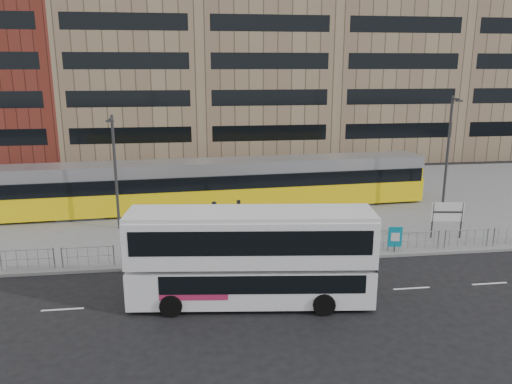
{
  "coord_description": "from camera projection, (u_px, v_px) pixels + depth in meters",
  "views": [
    {
      "loc": [
        -4.28,
        -24.73,
        10.28
      ],
      "look_at": [
        -0.15,
        6.0,
        2.45
      ],
      "focal_mm": 35.0,
      "sensor_mm": 36.0,
      "label": 1
    }
  ],
  "objects": [
    {
      "name": "plaza",
      "position": [
        248.0,
        203.0,
        38.34
      ],
      "size": [
        64.0,
        24.0,
        0.15
      ],
      "primitive_type": "cube",
      "color": "slate",
      "rests_on": "ground"
    },
    {
      "name": "tram",
      "position": [
        222.0,
        184.0,
        36.21
      ],
      "size": [
        30.52,
        4.63,
        3.58
      ],
      "rotation": [
        0.0,
        0.0,
        0.06
      ],
      "color": "yellow",
      "rests_on": "plaza"
    },
    {
      "name": "lamp_post_west",
      "position": [
        115.0,
        168.0,
        31.08
      ],
      "size": [
        0.45,
        1.04,
        7.27
      ],
      "color": "#2D2D30",
      "rests_on": "plaza"
    },
    {
      "name": "station_sign",
      "position": [
        448.0,
        214.0,
        29.95
      ],
      "size": [
        1.92,
        0.37,
        2.22
      ],
      "rotation": [
        0.0,
        0.0,
        -0.15
      ],
      "color": "#2D2D30",
      "rests_on": "plaza"
    },
    {
      "name": "building_row",
      "position": [
        238.0,
        43.0,
        56.8
      ],
      "size": [
        70.4,
        18.4,
        31.2
      ],
      "color": "maroon",
      "rests_on": "ground"
    },
    {
      "name": "traffic_light_west",
      "position": [
        239.0,
        220.0,
        27.24
      ],
      "size": [
        0.23,
        0.25,
        3.1
      ],
      "rotation": [
        0.0,
        0.0,
        0.41
      ],
      "color": "#2D2D30",
      "rests_on": "plaza"
    },
    {
      "name": "ad_panel",
      "position": [
        395.0,
        237.0,
        27.87
      ],
      "size": [
        0.78,
        0.18,
        1.45
      ],
      "rotation": [
        0.0,
        0.0,
        -0.15
      ],
      "color": "#2D2D30",
      "rests_on": "plaza"
    },
    {
      "name": "lamp_post_east",
      "position": [
        448.0,
        150.0,
        34.71
      ],
      "size": [
        0.45,
        1.04,
        8.2
      ],
      "color": "#2D2D30",
      "rests_on": "plaza"
    },
    {
      "name": "ground",
      "position": [
        274.0,
        263.0,
        26.83
      ],
      "size": [
        120.0,
        120.0,
        0.0
      ],
      "primitive_type": "plane",
      "color": "black",
      "rests_on": "ground"
    },
    {
      "name": "pedestrian_barrier",
      "position": [
        308.0,
        241.0,
        27.33
      ],
      "size": [
        32.07,
        0.07,
        1.1
      ],
      "color": "#919399",
      "rests_on": "plaza"
    },
    {
      "name": "road_markings",
      "position": [
        309.0,
        294.0,
        23.12
      ],
      "size": [
        62.0,
        0.12,
        0.01
      ],
      "primitive_type": "cube",
      "color": "white",
      "rests_on": "ground"
    },
    {
      "name": "double_decker_bus",
      "position": [
        251.0,
        254.0,
        21.8
      ],
      "size": [
        10.84,
        3.68,
        4.25
      ],
      "rotation": [
        0.0,
        0.0,
        -0.12
      ],
      "color": "white",
      "rests_on": "ground"
    },
    {
      "name": "kerb",
      "position": [
        273.0,
        261.0,
        26.86
      ],
      "size": [
        64.0,
        0.25,
        0.17
      ],
      "primitive_type": "cube",
      "color": "gray",
      "rests_on": "ground"
    },
    {
      "name": "pedestrian",
      "position": [
        215.0,
        214.0,
        32.13
      ],
      "size": [
        0.62,
        0.74,
        1.73
      ],
      "primitive_type": "imported",
      "rotation": [
        0.0,
        0.0,
        1.18
      ],
      "color": "black",
      "rests_on": "plaza"
    }
  ]
}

